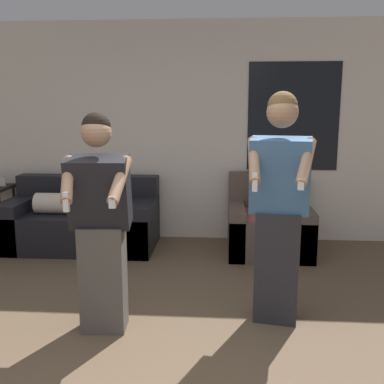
% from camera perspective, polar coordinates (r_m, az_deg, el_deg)
% --- Properties ---
extents(wall_back, '(6.92, 0.07, 2.70)m').
position_cam_1_polar(wall_back, '(5.66, -0.75, 7.57)').
color(wall_back, silver).
rests_on(wall_back, ground_plane).
extents(couch, '(1.77, 0.90, 0.83)m').
position_cam_1_polar(couch, '(5.58, -13.78, -3.69)').
color(couch, black).
rests_on(couch, ground_plane).
extents(armchair, '(0.94, 0.93, 0.88)m').
position_cam_1_polar(armchair, '(5.34, 9.68, -4.20)').
color(armchair, brown).
rests_on(armchair, ground_plane).
extents(person_left, '(0.50, 0.51, 1.64)m').
position_cam_1_polar(person_left, '(3.36, -11.53, -4.10)').
color(person_left, '#56514C').
rests_on(person_left, ground_plane).
extents(person_right, '(0.50, 0.54, 1.79)m').
position_cam_1_polar(person_right, '(3.49, 10.99, -2.01)').
color(person_right, '#28282D').
rests_on(person_right, ground_plane).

